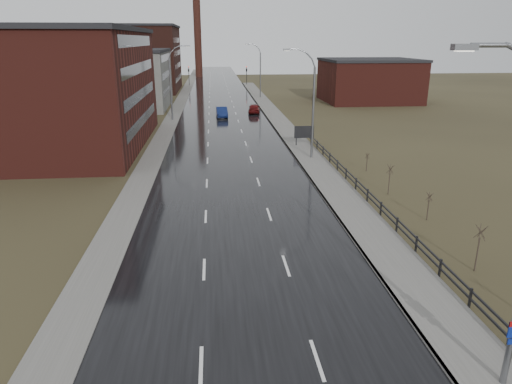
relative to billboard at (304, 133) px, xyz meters
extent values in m
cube|color=black|center=(-9.10, 18.15, -1.67)|extent=(14.00, 300.00, 0.06)
cube|color=#595651|center=(-0.50, -6.85, -1.61)|extent=(3.20, 180.00, 0.18)
cube|color=slate|center=(-2.02, -6.85, -1.61)|extent=(0.16, 180.00, 0.18)
cube|color=#595651|center=(-17.30, 18.15, -1.64)|extent=(2.40, 260.00, 0.12)
cube|color=#471914|center=(-30.10, 3.15, 4.80)|extent=(22.00, 28.00, 13.00)
cube|color=black|center=(-30.10, 3.15, 11.55)|extent=(22.44, 28.56, 0.50)
cube|color=black|center=(-19.12, 3.15, 1.30)|extent=(0.06, 22.40, 1.20)
cube|color=black|center=(-19.12, 3.15, 4.30)|extent=(0.06, 22.40, 1.20)
cube|color=black|center=(-19.12, 3.15, 7.30)|extent=(0.06, 22.40, 1.20)
cube|color=black|center=(-19.12, 3.15, 10.30)|extent=(0.06, 22.40, 1.20)
cube|color=slate|center=(-27.10, 36.15, 3.30)|extent=(16.00, 20.00, 10.00)
cube|color=black|center=(-27.10, 36.15, 8.55)|extent=(16.32, 20.40, 0.50)
cube|color=black|center=(-19.12, 36.15, 1.30)|extent=(0.06, 16.00, 1.20)
cube|color=black|center=(-19.12, 36.15, 4.30)|extent=(0.06, 16.00, 1.20)
cube|color=black|center=(-19.12, 36.15, 7.30)|extent=(0.06, 16.00, 1.20)
cube|color=#331611|center=(-32.10, 66.15, 5.80)|extent=(26.00, 24.00, 15.00)
cube|color=black|center=(-32.10, 66.15, 13.55)|extent=(26.52, 24.48, 0.50)
cube|color=black|center=(-19.12, 66.15, 1.30)|extent=(0.06, 19.20, 1.20)
cube|color=black|center=(-19.12, 66.15, 4.30)|extent=(0.06, 19.20, 1.20)
cube|color=black|center=(-19.12, 66.15, 7.30)|extent=(0.06, 19.20, 1.20)
cube|color=black|center=(-19.12, 66.15, 10.30)|extent=(0.06, 19.20, 1.20)
cube|color=#471914|center=(21.20, 40.15, 2.30)|extent=(18.00, 16.00, 8.00)
cube|color=black|center=(21.20, 40.15, 6.55)|extent=(18.36, 16.32, 0.50)
cylinder|color=#331611|center=(-15.10, 108.15, 13.30)|extent=(2.40, 2.40, 30.00)
cylinder|color=slate|center=(-2.81, -39.85, 10.32)|extent=(1.15, 0.14, 0.14)
cube|color=slate|center=(-3.56, -39.85, 10.27)|extent=(0.70, 0.28, 0.18)
cube|color=silver|center=(-3.56, -39.85, 10.17)|extent=(0.50, 0.20, 0.04)
cylinder|color=slate|center=(-0.30, -5.85, 3.05)|extent=(0.24, 0.24, 9.50)
cylinder|color=slate|center=(-0.47, -5.85, 8.21)|extent=(0.51, 0.14, 0.98)
cylinder|color=slate|center=(-0.94, -5.85, 8.92)|extent=(0.81, 0.14, 0.81)
cylinder|color=slate|center=(-1.66, -5.85, 9.40)|extent=(0.98, 0.14, 0.51)
cylinder|color=slate|center=(-2.50, -5.85, 9.57)|extent=(1.01, 0.14, 0.14)
cube|color=slate|center=(-3.19, -5.85, 9.52)|extent=(0.70, 0.28, 0.18)
cube|color=silver|center=(-3.19, -5.85, 9.42)|extent=(0.50, 0.20, 0.04)
cylinder|color=slate|center=(-17.10, 20.15, 3.05)|extent=(0.24, 0.24, 9.50)
cylinder|color=slate|center=(-16.93, 20.15, 8.21)|extent=(0.51, 0.14, 0.98)
cylinder|color=slate|center=(-16.46, 20.15, 8.92)|extent=(0.81, 0.14, 0.81)
cylinder|color=slate|center=(-15.74, 20.15, 9.40)|extent=(0.98, 0.14, 0.51)
cylinder|color=slate|center=(-14.90, 20.15, 9.57)|extent=(1.01, 0.14, 0.14)
cube|color=slate|center=(-14.21, 20.15, 9.52)|extent=(0.70, 0.28, 0.18)
cube|color=silver|center=(-14.21, 20.15, 9.42)|extent=(0.50, 0.20, 0.04)
cylinder|color=slate|center=(-0.30, 48.15, 3.05)|extent=(0.24, 0.24, 9.50)
cylinder|color=slate|center=(-0.47, 48.15, 8.21)|extent=(0.51, 0.14, 0.98)
cylinder|color=slate|center=(-0.94, 48.15, 8.92)|extent=(0.81, 0.14, 0.81)
cylinder|color=slate|center=(-1.66, 48.15, 9.40)|extent=(0.98, 0.14, 0.51)
cylinder|color=slate|center=(-2.50, 48.15, 9.57)|extent=(1.01, 0.14, 0.14)
cube|color=slate|center=(-3.19, 48.15, 9.52)|extent=(0.70, 0.28, 0.18)
cube|color=silver|center=(-3.19, 48.15, 9.42)|extent=(0.50, 0.20, 0.04)
cube|color=black|center=(1.20, -37.85, -1.15)|extent=(0.10, 0.10, 1.10)
cube|color=black|center=(1.20, -34.85, -1.15)|extent=(0.10, 0.10, 1.10)
cube|color=black|center=(1.20, -31.85, -1.15)|extent=(0.10, 0.10, 1.10)
cube|color=black|center=(1.20, -28.85, -1.15)|extent=(0.10, 0.10, 1.10)
cube|color=black|center=(1.20, -25.85, -1.15)|extent=(0.10, 0.10, 1.10)
cube|color=black|center=(1.20, -22.85, -1.15)|extent=(0.10, 0.10, 1.10)
cube|color=black|center=(1.20, -19.85, -1.15)|extent=(0.10, 0.10, 1.10)
cube|color=black|center=(1.20, -16.85, -1.15)|extent=(0.10, 0.10, 1.10)
cube|color=black|center=(1.20, -13.85, -1.15)|extent=(0.10, 0.10, 1.10)
cube|color=black|center=(1.20, -10.85, -1.15)|extent=(0.10, 0.10, 1.10)
cube|color=black|center=(1.20, -7.85, -1.15)|extent=(0.10, 0.10, 1.10)
cube|color=black|center=(1.20, -4.85, -1.15)|extent=(0.10, 0.10, 1.10)
cube|color=black|center=(1.20, -1.85, -1.15)|extent=(0.10, 0.10, 1.10)
cube|color=black|center=(1.20, 1.15, -1.15)|extent=(0.10, 0.10, 1.10)
cube|color=black|center=(1.20, -23.35, -0.75)|extent=(0.08, 53.00, 0.10)
cube|color=black|center=(1.20, -23.35, -1.15)|extent=(0.08, 53.00, 0.10)
cylinder|color=#382D23|center=(3.51, -31.32, -0.69)|extent=(0.08, 0.08, 2.02)
cylinder|color=#382D23|center=(3.56, -31.32, 0.62)|extent=(0.04, 0.68, 0.79)
cylinder|color=#382D23|center=(3.53, -31.28, 0.62)|extent=(0.64, 0.25, 0.80)
cylinder|color=#382D23|center=(3.47, -31.29, 0.62)|extent=(0.38, 0.57, 0.81)
cylinder|color=#382D23|center=(3.47, -31.35, 0.62)|extent=(0.38, 0.57, 0.81)
cylinder|color=#382D23|center=(3.53, -31.37, 0.62)|extent=(0.64, 0.25, 0.80)
cylinder|color=#382D23|center=(4.22, -23.86, -0.94)|extent=(0.08, 0.08, 1.52)
cylinder|color=#382D23|center=(4.27, -23.86, 0.05)|extent=(0.04, 0.52, 0.60)
cylinder|color=#382D23|center=(4.24, -23.82, 0.05)|extent=(0.49, 0.20, 0.61)
cylinder|color=#382D23|center=(4.18, -23.83, 0.05)|extent=(0.30, 0.44, 0.62)
cylinder|color=#382D23|center=(4.18, -23.89, 0.05)|extent=(0.30, 0.44, 0.62)
cylinder|color=#382D23|center=(4.24, -23.91, 0.05)|extent=(0.49, 0.20, 0.61)
cylinder|color=#382D23|center=(3.57, -18.11, -0.76)|extent=(0.08, 0.08, 1.86)
cylinder|color=#382D23|center=(3.62, -18.11, 0.45)|extent=(0.04, 0.63, 0.74)
cylinder|color=#382D23|center=(3.58, -18.07, 0.45)|extent=(0.59, 0.24, 0.74)
cylinder|color=#382D23|center=(3.53, -18.08, 0.45)|extent=(0.36, 0.53, 0.75)
cylinder|color=#382D23|center=(3.53, -18.14, 0.45)|extent=(0.36, 0.53, 0.75)
cylinder|color=#382D23|center=(3.58, -18.16, 0.45)|extent=(0.59, 0.24, 0.74)
cylinder|color=#382D23|center=(4.00, -11.18, -1.02)|extent=(0.08, 0.08, 1.35)
cylinder|color=#382D23|center=(4.05, -11.18, -0.15)|extent=(0.04, 0.46, 0.54)
cylinder|color=#382D23|center=(4.02, -11.14, -0.15)|extent=(0.44, 0.18, 0.55)
cylinder|color=#382D23|center=(3.96, -11.15, -0.15)|extent=(0.27, 0.39, 0.55)
cylinder|color=#382D23|center=(3.96, -11.21, -0.15)|extent=(0.27, 0.39, 0.55)
cylinder|color=#382D23|center=(4.02, -11.23, -0.15)|extent=(0.44, 0.18, 0.55)
cube|color=black|center=(-0.90, 0.06, -0.80)|extent=(0.10, 0.10, 1.80)
cube|color=black|center=(0.90, 0.06, -0.80)|extent=(0.10, 0.10, 1.80)
cube|color=silver|center=(0.00, 0.01, 0.08)|extent=(2.26, 0.08, 1.34)
cube|color=black|center=(0.00, -0.04, 0.08)|extent=(2.36, 0.04, 1.44)
cylinder|color=black|center=(-17.10, 78.15, 0.90)|extent=(0.16, 0.16, 5.20)
imported|color=black|center=(-17.10, 78.15, 3.05)|extent=(0.58, 2.73, 1.10)
sphere|color=#FF190C|center=(-17.10, 78.00, 3.35)|extent=(0.18, 0.18, 0.18)
cylinder|color=black|center=(-1.10, 78.15, 0.90)|extent=(0.16, 0.16, 5.20)
imported|color=black|center=(-1.10, 78.15, 3.05)|extent=(0.58, 2.73, 1.10)
sphere|color=#FF190C|center=(-1.10, 78.00, 3.35)|extent=(0.18, 0.18, 0.18)
imported|color=#0E1A48|center=(-9.26, 22.38, -0.87)|extent=(1.94, 5.07, 1.65)
imported|color=#500D0D|center=(-3.60, 26.33, -0.88)|extent=(2.47, 4.97, 1.63)
camera|label=1|loc=(-10.62, -52.64, 10.47)|focal=32.00mm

